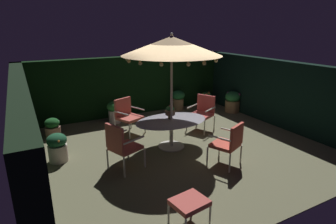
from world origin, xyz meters
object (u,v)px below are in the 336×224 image
patio_chair_north (127,114)px  potted_plant_back_left (53,128)px  patio_chair_east (229,142)px  potted_plant_front_corner (114,111)px  ottoman_footrest (189,203)px  potted_plant_right_near (233,101)px  potted_plant_back_right (206,100)px  patio_umbrella (172,46)px  potted_plant_back_center (178,99)px  centerpiece_planter (170,111)px  patio_chair_northeast (121,144)px  patio_dining_table (171,125)px  potted_plant_right_far (57,147)px  patio_chair_southeast (203,111)px

patio_chair_north → potted_plant_back_left: (-1.90, 0.66, -0.29)m
patio_chair_east → potted_plant_front_corner: size_ratio=1.42×
ottoman_footrest → potted_plant_right_near: 6.12m
potted_plant_back_right → potted_plant_right_near: potted_plant_right_near is taller
patio_chair_east → potted_plant_right_near: size_ratio=1.32×
patio_umbrella → potted_plant_back_center: bearing=56.7°
centerpiece_planter → patio_chair_northeast: bearing=-156.4°
patio_umbrella → potted_plant_front_corner: 3.26m
patio_umbrella → patio_chair_east: (0.62, -1.42, -1.90)m
patio_chair_east → potted_plant_back_center: size_ratio=1.35×
patio_dining_table → potted_plant_right_far: (-2.58, 0.51, -0.22)m
patio_umbrella → patio_chair_north: 2.46m
patio_chair_northeast → potted_plant_right_far: patio_chair_northeast is taller
patio_chair_northeast → potted_plant_right_near: bearing=24.0°
potted_plant_right_far → potted_plant_back_center: potted_plant_back_center is taller
patio_chair_southeast → potted_plant_back_left: size_ratio=1.86×
patio_umbrella → potted_plant_front_corner: (-0.67, 2.42, -2.08)m
potted_plant_back_center → potted_plant_right_far: bearing=-153.6°
potted_plant_back_center → ottoman_footrest: bearing=-118.6°
centerpiece_planter → patio_chair_east: (0.59, -1.53, -0.35)m
patio_chair_northeast → potted_plant_front_corner: (0.79, 2.96, -0.21)m
patio_dining_table → potted_plant_right_far: 2.64m
patio_chair_northeast → potted_plant_right_near: patio_chair_northeast is taller
patio_chair_north → patio_chair_southeast: bearing=-20.5°
potted_plant_right_far → centerpiece_planter: bearing=-8.9°
patio_chair_north → potted_plant_front_corner: (-0.06, 0.99, -0.18)m
patio_chair_southeast → potted_plant_right_near: size_ratio=1.35×
patio_umbrella → patio_chair_east: size_ratio=2.87×
patio_dining_table → patio_chair_east: bearing=-66.5°
centerpiece_planter → potted_plant_right_near: (3.29, 1.48, -0.52)m
patio_chair_northeast → potted_plant_right_far: bearing=136.7°
patio_chair_southeast → potted_plant_back_right: size_ratio=1.64×
potted_plant_back_center → patio_chair_southeast: bearing=-99.6°
potted_plant_front_corner → potted_plant_back_center: (2.42, 0.24, 0.02)m
patio_umbrella → patio_chair_southeast: bearing=25.6°
patio_chair_east → potted_plant_front_corner: bearing=108.6°
ottoman_footrest → potted_plant_front_corner: (0.46, 5.04, 0.01)m
patio_umbrella → patio_dining_table: bearing=-74.6°
patio_chair_north → potted_plant_back_right: (3.41, 0.98, -0.25)m
patio_chair_north → patio_chair_northeast: (-0.85, -1.98, 0.03)m
patio_chair_north → potted_plant_front_corner: size_ratio=1.44×
patio_umbrella → ottoman_footrest: size_ratio=4.85×
patio_chair_southeast → potted_plant_back_right: bearing=51.3°
patio_chair_north → potted_plant_front_corner: 1.00m
patio_chair_north → potted_plant_right_far: bearing=-155.0°
patio_dining_table → patio_chair_north: (-0.61, 1.43, -0.01)m
ottoman_footrest → potted_plant_right_near: bearing=43.4°
patio_umbrella → patio_chair_northeast: patio_umbrella is taller
patio_chair_northeast → ottoman_footrest: bearing=-81.0°
potted_plant_back_left → patio_chair_southeast: bearing=-19.9°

